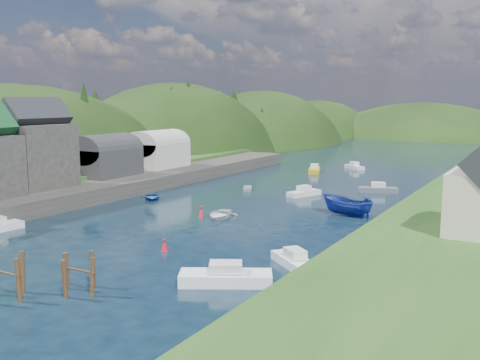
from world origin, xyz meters
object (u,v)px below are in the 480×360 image
Objects in this scene: channel_buoy_near at (164,245)px; piling_cluster_far at (79,277)px; piling_cluster_near at (6,281)px; channel_buoy_far at (201,211)px.

piling_cluster_far is at bearing -82.79° from channel_buoy_near.
piling_cluster_near reaches higher than channel_buoy_near.
channel_buoy_far is (-5.41, 13.41, 0.00)m from channel_buoy_near.
piling_cluster_near is 27.90m from channel_buoy_far.
channel_buoy_far is (-6.81, 24.42, -0.58)m from piling_cluster_far.
piling_cluster_near reaches higher than piling_cluster_far.
piling_cluster_near is at bearing -82.80° from channel_buoy_far.
piling_cluster_near is at bearing -97.65° from channel_buoy_near.
channel_buoy_near is 1.00× the size of channel_buoy_far.
channel_buoy_near is (1.91, 14.26, -0.71)m from piling_cluster_near.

